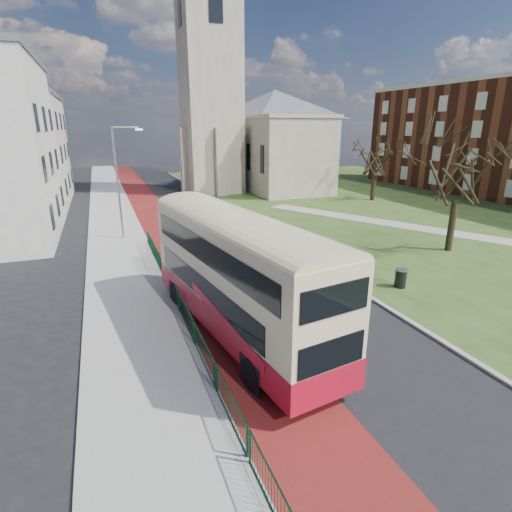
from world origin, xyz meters
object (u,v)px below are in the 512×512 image
winter_tree_near (462,160)px  winter_tree_far (376,154)px  streetlamp (119,177)px  bus (236,270)px  litter_bin (401,278)px

winter_tree_near → winter_tree_far: winter_tree_near is taller
streetlamp → winter_tree_near: 23.14m
bus → winter_tree_near: winter_tree_near is taller
litter_bin → bus: bearing=-170.9°
bus → winter_tree_far: bearing=36.0°
streetlamp → litter_bin: 20.22m
bus → litter_bin: bearing=0.7°
bus → litter_bin: size_ratio=11.84×
winter_tree_far → litter_bin: (-14.93, -22.41, -4.67)m
litter_bin → winter_tree_near: bearing=28.7°
streetlamp → bus: bearing=-79.0°
winter_tree_near → winter_tree_far: 19.72m
winter_tree_far → bus: bearing=-135.6°
bus → winter_tree_near: size_ratio=1.35×
winter_tree_near → streetlamp: bearing=151.5°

